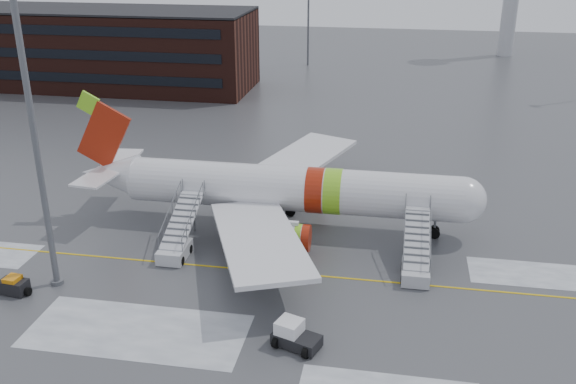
% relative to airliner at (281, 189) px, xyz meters
% --- Properties ---
extents(ground, '(260.00, 260.00, 0.00)m').
position_rel_airliner_xyz_m(ground, '(-0.14, -7.14, -3.42)').
color(ground, '#494C4F').
rests_on(ground, ground).
extents(airliner, '(35.03, 32.97, 11.18)m').
position_rel_airliner_xyz_m(airliner, '(0.00, 0.00, 0.00)').
color(airliner, silver).
rests_on(airliner, ground).
extents(airstair_fwd, '(2.05, 7.70, 3.48)m').
position_rel_airliner_xyz_m(airstair_fwd, '(11.34, -6.54, -2.35)').
color(airstair_fwd, '#B2B4B9').
rests_on(airstair_fwd, ground).
extents(airstair_aft, '(2.05, 7.70, 3.48)m').
position_rel_airliner_xyz_m(airstair_aft, '(-7.08, -6.54, -2.35)').
color(airstair_aft, silver).
rests_on(airstair_aft, ground).
extents(pushback_tug, '(3.25, 2.84, 1.65)m').
position_rel_airliner_xyz_m(pushback_tug, '(3.96, -16.88, -2.69)').
color(pushback_tug, black).
rests_on(pushback_tug, ground).
extents(baggage_tractor, '(2.56, 1.33, 1.31)m').
position_rel_airliner_xyz_m(baggage_tractor, '(-16.44, -14.27, -2.86)').
color(baggage_tractor, black).
rests_on(baggage_tractor, ground).
extents(light_mast_near, '(1.20, 1.20, 26.73)m').
position_rel_airliner_xyz_m(light_mast_near, '(-14.14, -12.54, 10.37)').
color(light_mast_near, '#595B60').
rests_on(light_mast_near, ground).
extents(terminal_building, '(62.00, 16.11, 12.30)m').
position_rel_airliner_xyz_m(terminal_building, '(-45.14, 47.84, 2.78)').
color(terminal_building, '#3F1E16').
rests_on(terminal_building, ground).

